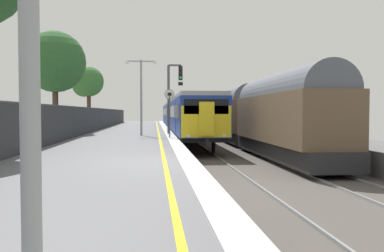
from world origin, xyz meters
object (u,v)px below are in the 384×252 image
(commuter_train_at_platform, at_px, (181,115))
(platform_lamp_mid, at_px, (141,90))
(background_tree_centre, at_px, (87,83))
(signal_gantry, at_px, (172,90))
(freight_train_adjacent_track, at_px, (253,113))
(speed_limit_sign, at_px, (170,107))
(background_tree_right, at_px, (54,64))

(commuter_train_at_platform, xyz_separation_m, platform_lamp_mid, (-3.60, -14.97, 1.70))
(background_tree_centre, bearing_deg, platform_lamp_mid, -70.30)
(background_tree_centre, bearing_deg, signal_gantry, -62.01)
(freight_train_adjacent_track, xyz_separation_m, background_tree_centre, (-14.12, 17.75, 3.27))
(commuter_train_at_platform, bearing_deg, speed_limit_sign, -96.05)
(commuter_train_at_platform, height_order, signal_gantry, signal_gantry)
(signal_gantry, xyz_separation_m, platform_lamp_mid, (-2.13, -1.92, -0.10))
(freight_train_adjacent_track, height_order, signal_gantry, signal_gantry)
(commuter_train_at_platform, relative_size, signal_gantry, 8.34)
(signal_gantry, relative_size, speed_limit_sign, 1.70)
(commuter_train_at_platform, bearing_deg, background_tree_centre, 162.42)
(background_tree_right, bearing_deg, signal_gantry, -13.72)
(freight_train_adjacent_track, relative_size, background_tree_centre, 3.86)
(freight_train_adjacent_track, bearing_deg, speed_limit_sign, -153.92)
(freight_train_adjacent_track, relative_size, speed_limit_sign, 8.74)
(commuter_train_at_platform, distance_m, platform_lamp_mid, 15.50)
(commuter_train_at_platform, relative_size, background_tree_right, 5.46)
(signal_gantry, height_order, speed_limit_sign, signal_gantry)
(commuter_train_at_platform, bearing_deg, platform_lamp_mid, -103.53)
(freight_train_adjacent_track, xyz_separation_m, signal_gantry, (-5.47, 1.49, 1.60))
(background_tree_right, bearing_deg, platform_lamp_mid, -31.78)
(freight_train_adjacent_track, height_order, background_tree_centre, background_tree_centre)
(platform_lamp_mid, height_order, background_tree_right, background_tree_right)
(background_tree_centre, xyz_separation_m, background_tree_right, (0.01, -14.16, 0.38))
(speed_limit_sign, bearing_deg, commuter_train_at_platform, 83.95)
(speed_limit_sign, relative_size, background_tree_right, 0.39)
(signal_gantry, relative_size, platform_lamp_mid, 0.99)
(freight_train_adjacent_track, distance_m, background_tree_centre, 22.92)
(freight_train_adjacent_track, height_order, background_tree_right, background_tree_right)
(background_tree_right, bearing_deg, freight_train_adjacent_track, -14.31)
(freight_train_adjacent_track, xyz_separation_m, platform_lamp_mid, (-7.61, -0.43, 1.50))
(freight_train_adjacent_track, relative_size, signal_gantry, 5.16)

